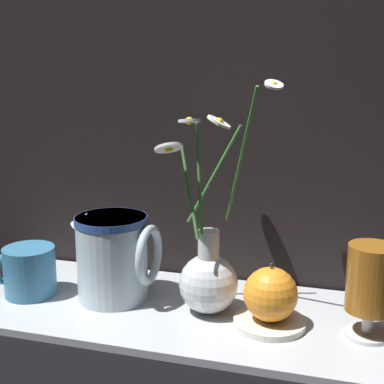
{
  "coord_description": "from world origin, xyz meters",
  "views": [
    {
      "loc": [
        0.24,
        -0.77,
        0.39
      ],
      "look_at": [
        0.01,
        0.0,
        0.21
      ],
      "focal_mm": 50.0,
      "sensor_mm": 36.0,
      "label": 1
    }
  ],
  "objects_px": {
    "yellow_mug": "(29,271)",
    "tea_glass": "(371,282)",
    "vase_with_flowers": "(208,275)",
    "orange_fruit": "(271,294)",
    "ceramic_pitcher": "(114,254)"
  },
  "relations": [
    {
      "from": "orange_fruit",
      "to": "vase_with_flowers",
      "type": "bearing_deg",
      "value": 168.35
    },
    {
      "from": "ceramic_pitcher",
      "to": "orange_fruit",
      "type": "distance_m",
      "value": 0.27
    },
    {
      "from": "yellow_mug",
      "to": "ceramic_pitcher",
      "type": "bearing_deg",
      "value": 9.93
    },
    {
      "from": "vase_with_flowers",
      "to": "tea_glass",
      "type": "height_order",
      "value": "vase_with_flowers"
    },
    {
      "from": "yellow_mug",
      "to": "orange_fruit",
      "type": "distance_m",
      "value": 0.42
    },
    {
      "from": "yellow_mug",
      "to": "tea_glass",
      "type": "bearing_deg",
      "value": 0.69
    },
    {
      "from": "tea_glass",
      "to": "orange_fruit",
      "type": "bearing_deg",
      "value": -177.05
    },
    {
      "from": "orange_fruit",
      "to": "tea_glass",
      "type": "bearing_deg",
      "value": 2.95
    },
    {
      "from": "vase_with_flowers",
      "to": "ceramic_pitcher",
      "type": "xyz_separation_m",
      "value": [
        -0.17,
        0.01,
        0.02
      ]
    },
    {
      "from": "yellow_mug",
      "to": "orange_fruit",
      "type": "bearing_deg",
      "value": -0.08
    },
    {
      "from": "vase_with_flowers",
      "to": "orange_fruit",
      "type": "height_order",
      "value": "vase_with_flowers"
    },
    {
      "from": "tea_glass",
      "to": "yellow_mug",
      "type": "bearing_deg",
      "value": -179.31
    },
    {
      "from": "yellow_mug",
      "to": "tea_glass",
      "type": "relative_size",
      "value": 0.7
    },
    {
      "from": "yellow_mug",
      "to": "tea_glass",
      "type": "xyz_separation_m",
      "value": [
        0.56,
        0.01,
        0.04
      ]
    },
    {
      "from": "vase_with_flowers",
      "to": "yellow_mug",
      "type": "height_order",
      "value": "vase_with_flowers"
    }
  ]
}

